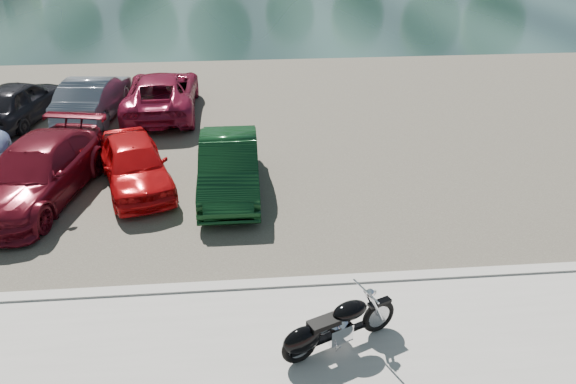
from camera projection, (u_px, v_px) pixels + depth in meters
name	position (u px, v px, depth m)	size (l,w,h in m)	color
ground	(291.00, 357.00, 9.94)	(200.00, 200.00, 0.00)	#595447
kerb	(282.00, 284.00, 11.67)	(60.00, 0.30, 0.14)	#9C9A93
parking_lot	(262.00, 128.00, 19.60)	(60.00, 18.00, 0.04)	#464238
motorcycle	(330.00, 329.00, 9.75)	(2.21, 1.15, 1.05)	black
car_3	(37.00, 172.00, 14.67)	(2.15, 5.29, 1.53)	#5F0D1A
car_4	(135.00, 164.00, 15.31)	(1.65, 4.10, 1.40)	red
car_5	(229.00, 166.00, 15.08)	(1.55, 4.44, 1.46)	black
car_8	(19.00, 102.00, 19.73)	(1.76, 4.38, 1.49)	black
car_9	(94.00, 97.00, 20.15)	(1.60, 4.60, 1.51)	slate
car_10	(162.00, 93.00, 20.59)	(2.49, 5.39, 1.50)	maroon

